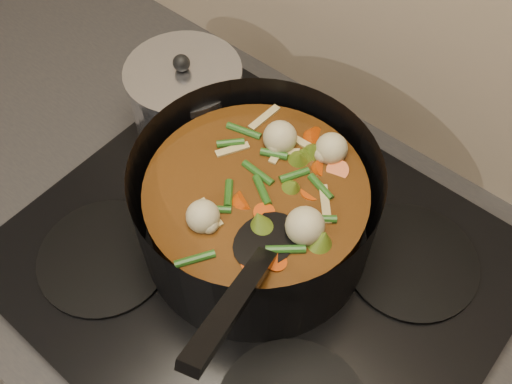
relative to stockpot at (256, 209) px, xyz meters
The scene contains 4 objects.
counter 0.55m from the stockpot, 46.54° to the right, with size 2.64×0.64×0.91m.
stovetop 0.09m from the stockpot, 46.54° to the right, with size 0.62×0.54×0.03m.
stockpot is the anchor object (origin of this frame).
saucepan 0.23m from the stockpot, 156.75° to the left, with size 0.17×0.17×0.14m.
Camera 1 is at (0.23, 1.65, 1.61)m, focal length 40.00 mm.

